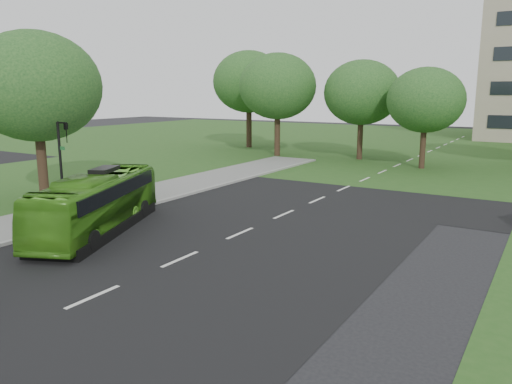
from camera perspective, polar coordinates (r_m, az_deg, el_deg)
ground at (r=20.05m, az=-4.98°, el=-6.12°), size 160.00×160.00×0.00m
street_surfaces at (r=40.35m, az=14.05°, el=2.47°), size 120.00×120.00×0.15m
tree_park_a at (r=47.89m, az=2.49°, el=11.96°), size 7.27×7.27×9.65m
tree_park_b at (r=46.17m, az=12.01°, el=11.05°), size 6.76×6.76×8.87m
tree_park_c at (r=41.80m, az=18.83°, el=9.91°), size 6.00×6.00×7.96m
tree_park_f at (r=55.51m, az=-0.82°, el=12.47°), size 7.85×7.85×10.47m
tree_side_near at (r=30.00m, az=-23.88°, el=10.95°), size 6.98×6.98×9.28m
bus at (r=22.74m, az=-17.68°, el=-1.24°), size 5.53×9.15×2.52m
traffic_light at (r=27.49m, az=-21.31°, el=4.14°), size 0.80×0.21×4.99m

